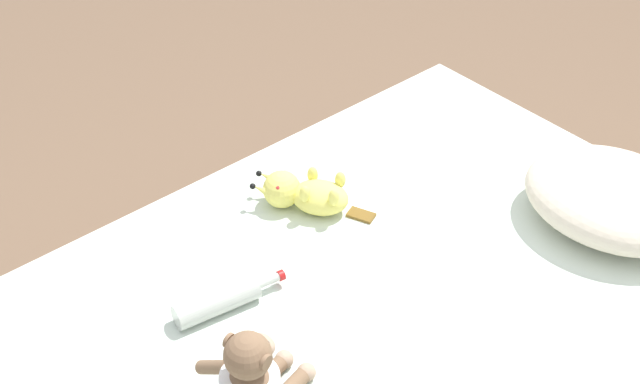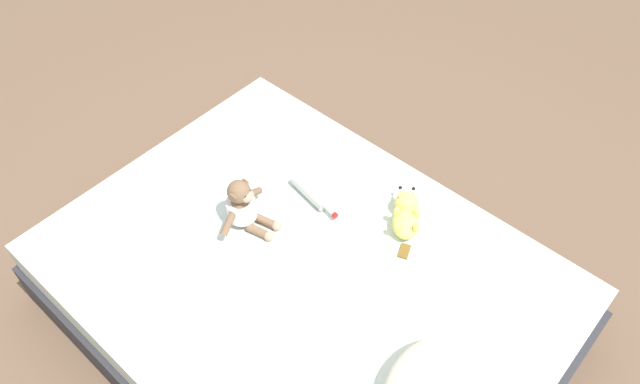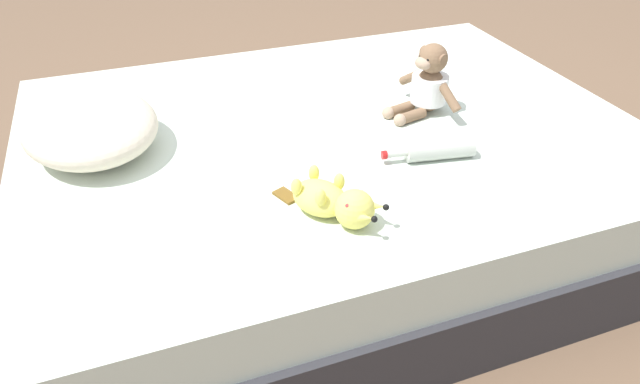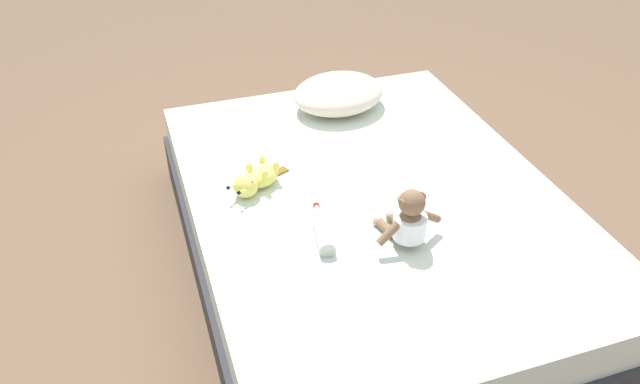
% 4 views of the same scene
% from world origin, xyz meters
% --- Properties ---
extents(ground_plane, '(16.00, 16.00, 0.00)m').
position_xyz_m(ground_plane, '(0.00, 0.00, 0.00)').
color(ground_plane, brown).
extents(bed, '(1.50, 2.01, 0.41)m').
position_xyz_m(bed, '(0.00, 0.00, 0.20)').
color(bed, '#2D2D33').
rests_on(bed, ground_plane).
extents(pillow, '(0.53, 0.47, 0.16)m').
position_xyz_m(pillow, '(0.11, 0.72, 0.48)').
color(pillow, beige).
rests_on(pillow, bed).
extents(plush_monkey, '(0.29, 0.24, 0.24)m').
position_xyz_m(plush_monkey, '(-0.01, -0.34, 0.50)').
color(plush_monkey, brown).
rests_on(plush_monkey, bed).
extents(plush_yellow_creature, '(0.30, 0.23, 0.10)m').
position_xyz_m(plush_yellow_creature, '(-0.45, 0.16, 0.45)').
color(plush_yellow_creature, '#EAE066').
rests_on(plush_yellow_creature, bed).
extents(glass_bottle, '(0.09, 0.28, 0.06)m').
position_xyz_m(glass_bottle, '(-0.29, -0.22, 0.44)').
color(glass_bottle, '#B7BCB2').
rests_on(glass_bottle, bed).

